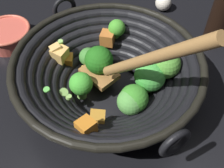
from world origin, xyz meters
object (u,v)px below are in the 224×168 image
at_px(prep_bowl, 8,35).
at_px(wok, 109,73).
at_px(garlic_bulb, 163,3).
at_px(soy_sauce_bottle, 223,12).

bearing_deg(prep_bowl, wok, -96.40).
xyz_separation_m(wok, garlic_bulb, (0.33, 0.01, -0.05)).
bearing_deg(wok, soy_sauce_bottle, -29.23).
bearing_deg(soy_sauce_bottle, wok, 150.77).
height_order(prep_bowl, garlic_bulb, garlic_bulb).
distance_m(soy_sauce_bottle, prep_bowl, 0.50).
distance_m(wok, prep_bowl, 0.30).
xyz_separation_m(soy_sauce_bottle, garlic_bulb, (0.07, 0.15, -0.06)).
relative_size(prep_bowl, garlic_bulb, 2.62).
relative_size(wok, soy_sauce_bottle, 1.70).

